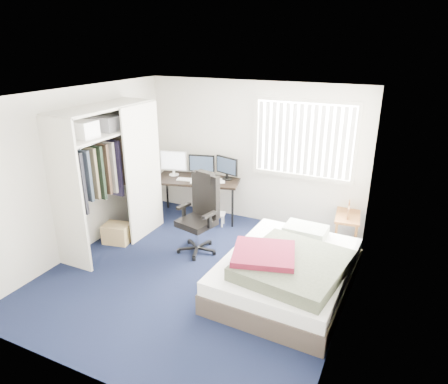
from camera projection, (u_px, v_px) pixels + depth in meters
ground at (198, 273)px, 5.70m from camera, size 4.20×4.20×0.00m
room_shell at (195, 173)px, 5.16m from camera, size 4.20×4.20×4.20m
window_assembly at (304, 140)px, 6.50m from camera, size 1.72×0.09×1.32m
closet at (108, 163)px, 6.11m from camera, size 0.64×1.84×2.22m
desk at (198, 177)px, 7.28m from camera, size 1.65×1.05×1.21m
office_chair at (200, 221)px, 6.20m from camera, size 0.71×0.71×1.26m
footstool at (217, 216)px, 7.14m from camera, size 0.33×0.29×0.23m
nightstand at (348, 218)px, 6.41m from camera, size 0.45×0.78×0.69m
bed at (287, 271)px, 5.23m from camera, size 1.66×2.16×0.69m
pine_box at (117, 233)px, 6.54m from camera, size 0.47×0.39×0.31m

